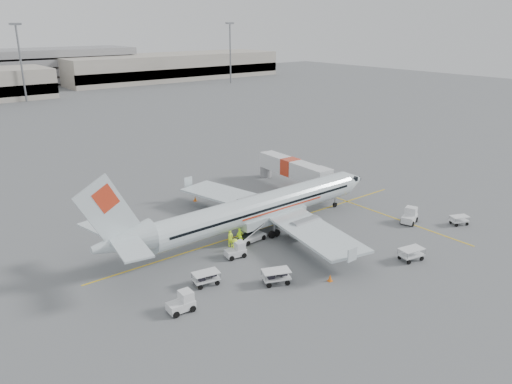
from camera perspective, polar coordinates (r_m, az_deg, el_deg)
ground at (r=58.59m, az=1.22°, el=-4.01°), size 360.00×360.00×0.00m
stripe_lead at (r=58.59m, az=1.22°, el=-4.01°), size 44.00×0.20×0.01m
stripe_cross at (r=63.24m, az=15.79°, el=-2.98°), size 0.20×20.00×0.01m
terminal_east at (r=214.46m, az=-9.52°, el=13.97°), size 90.00×26.00×10.00m
parking_garage at (r=210.61m, az=-22.66°, el=13.27°), size 62.00×24.00×14.00m
mast_center at (r=164.65m, az=-25.26°, el=13.12°), size 3.20×1.20×22.00m
mast_east at (r=196.65m, az=-2.96°, el=15.51°), size 3.20×1.20×22.00m
aircraft at (r=55.62m, az=0.68°, el=0.28°), size 37.00×29.18×10.10m
jet_bridge at (r=72.43m, az=3.94°, el=2.22°), size 3.53×15.67×4.09m
belt_loader at (r=54.54m, az=-0.47°, el=-4.51°), size 4.34×1.87×2.30m
tug_fore at (r=62.10m, az=17.14°, el=-2.62°), size 2.71×2.08×1.85m
tug_mid at (r=51.14m, az=-2.38°, el=-6.62°), size 2.25×1.52×1.61m
tug_aft at (r=42.67m, az=-8.60°, el=-12.35°), size 2.29×1.39×1.72m
cart_loaded_a at (r=46.42m, az=2.32°, el=-9.65°), size 2.93×2.37×1.33m
cart_loaded_b at (r=46.41m, az=-5.72°, el=-9.80°), size 2.61×1.82×1.25m
cart_empty_a at (r=52.94m, az=17.31°, el=-6.79°), size 2.71×1.91×1.29m
cart_empty_b at (r=63.79m, az=22.21°, el=-3.00°), size 2.39×1.96×1.08m
cone_nose at (r=69.20m, az=5.96°, el=-0.17°), size 0.37×0.37×0.60m
cone_port at (r=67.21m, az=-6.97°, el=-0.75°), size 0.44×0.44×0.71m
cone_stbd at (r=47.37m, az=8.47°, el=-9.67°), size 0.42×0.42×0.69m
crew_a at (r=53.46m, az=-2.95°, el=-5.29°), size 0.72×0.51×1.87m
crew_b at (r=52.59m, az=-1.76°, el=-5.84°), size 0.98×1.00×1.63m
crew_c at (r=51.52m, az=-2.43°, el=-6.30°), size 0.91×1.29×1.81m
crew_d at (r=54.31m, az=-1.87°, el=-4.99°), size 1.01×0.49×1.66m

